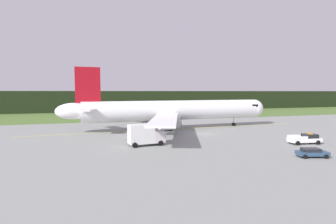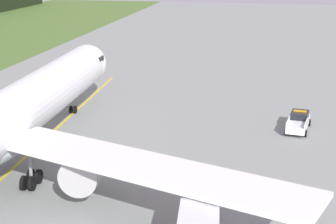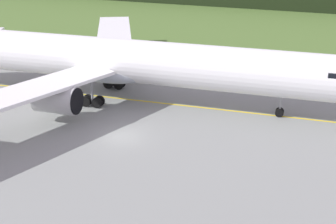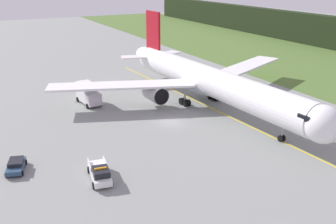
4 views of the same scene
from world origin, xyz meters
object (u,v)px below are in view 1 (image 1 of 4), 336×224
airliner (172,111)px  catering_truck (145,135)px  staff_car (312,152)px  ops_pickup_truck (306,139)px

airliner → catering_truck: airliner is taller
airliner → staff_car: (10.01, -33.35, -3.84)m
staff_car → airliner: bearing=106.7°
airliner → ops_pickup_truck: size_ratio=9.08×
airliner → staff_car: 35.04m
airliner → ops_pickup_truck: (16.86, -25.21, -3.63)m
ops_pickup_truck → staff_car: bearing=-130.0°
catering_truck → staff_car: bearing=-35.9°
ops_pickup_truck → airliner: bearing=123.8°
ops_pickup_truck → staff_car: ops_pickup_truck is taller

